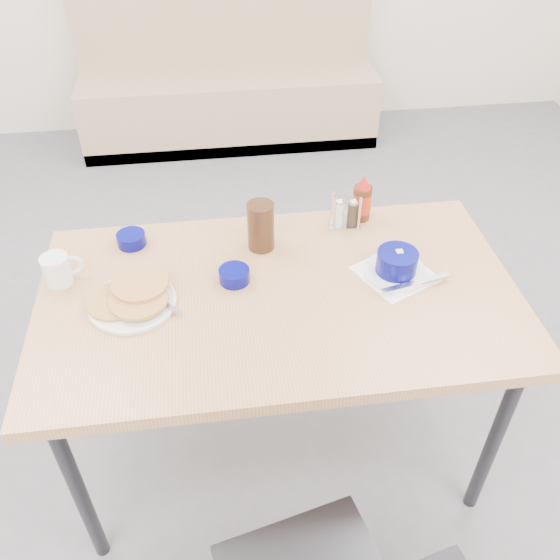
{
  "coord_description": "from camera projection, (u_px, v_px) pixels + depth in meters",
  "views": [
    {
      "loc": [
        -0.17,
        -1.03,
        1.91
      ],
      "look_at": [
        0.0,
        0.24,
        0.82
      ],
      "focal_mm": 38.0,
      "sensor_mm": 36.0,
      "label": 1
    }
  ],
  "objects": [
    {
      "name": "butter_bowl",
      "position": [
        234.0,
        275.0,
        1.75
      ],
      "size": [
        0.09,
        0.09,
        0.04
      ],
      "rotation": [
        0.0,
        0.0,
        0.42
      ],
      "color": "#040665",
      "rests_on": "dining_table"
    },
    {
      "name": "pancake_plate",
      "position": [
        132.0,
        299.0,
        1.68
      ],
      "size": [
        0.27,
        0.25,
        0.04
      ],
      "rotation": [
        0.0,
        0.0,
        0.43
      ],
      "color": "white",
      "rests_on": "dining_table"
    },
    {
      "name": "creamer_bowl",
      "position": [
        131.0,
        239.0,
        1.89
      ],
      "size": [
        0.09,
        0.09,
        0.04
      ],
      "rotation": [
        0.0,
        0.0,
        0.39
      ],
      "color": "#040665",
      "rests_on": "dining_table"
    },
    {
      "name": "grits_setting",
      "position": [
        397.0,
        265.0,
        1.77
      ],
      "size": [
        0.29,
        0.27,
        0.08
      ],
      "rotation": [
        0.0,
        0.0,
        0.44
      ],
      "color": "white",
      "rests_on": "dining_table"
    },
    {
      "name": "condiment_caddy",
      "position": [
        346.0,
        214.0,
        1.96
      ],
      "size": [
        0.11,
        0.07,
        0.12
      ],
      "rotation": [
        0.0,
        0.0,
        -0.11
      ],
      "color": "silver",
      "rests_on": "dining_table"
    },
    {
      "name": "syrup_bottle",
      "position": [
        362.0,
        200.0,
        1.97
      ],
      "size": [
        0.06,
        0.06,
        0.16
      ],
      "rotation": [
        0.0,
        0.0,
        0.18
      ],
      "color": "#47230F",
      "rests_on": "dining_table"
    },
    {
      "name": "booth_bench",
      "position": [
        228.0,
        85.0,
        3.9
      ],
      "size": [
        1.9,
        0.56,
        1.22
      ],
      "color": "tan",
      "rests_on": "ground"
    },
    {
      "name": "coffee_mug",
      "position": [
        58.0,
        269.0,
        1.73
      ],
      "size": [
        0.12,
        0.08,
        0.09
      ],
      "rotation": [
        0.0,
        0.0,
        0.31
      ],
      "color": "white",
      "rests_on": "dining_table"
    },
    {
      "name": "amber_tumbler",
      "position": [
        261.0,
        226.0,
        1.84
      ],
      "size": [
        0.11,
        0.11,
        0.16
      ],
      "primitive_type": "cylinder",
      "rotation": [
        0.0,
        0.0,
        0.36
      ],
      "color": "#372011",
      "rests_on": "dining_table"
    },
    {
      "name": "ground",
      "position": [
        289.0,
        505.0,
        2.03
      ],
      "size": [
        6.0,
        6.0,
        0.0
      ],
      "primitive_type": "plane",
      "color": "slate",
      "rests_on": "ground"
    },
    {
      "name": "dining_table",
      "position": [
        279.0,
        308.0,
        1.77
      ],
      "size": [
        1.4,
        0.8,
        0.76
      ],
      "color": "tan",
      "rests_on": "ground"
    }
  ]
}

